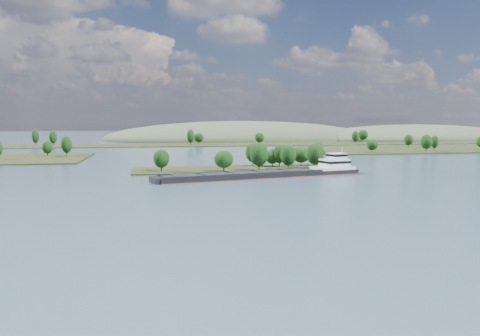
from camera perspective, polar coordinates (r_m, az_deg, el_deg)
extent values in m
plane|color=#3D5369|center=(157.22, 4.52, -2.47)|extent=(1800.00, 1800.00, 0.00)
cube|color=black|center=(215.30, 0.42, -0.20)|extent=(100.00, 30.00, 1.20)
cylinder|color=black|center=(210.90, 5.89, 0.31)|extent=(0.50, 0.50, 3.69)
ellipsoid|color=black|center=(210.50, 5.90, 1.58)|extent=(7.07, 7.07, 9.48)
cylinder|color=black|center=(226.98, 1.59, 0.72)|extent=(0.50, 0.50, 3.66)
ellipsoid|color=black|center=(226.61, 1.59, 1.89)|extent=(7.37, 7.37, 9.41)
cylinder|color=black|center=(206.92, 2.32, 0.28)|extent=(0.50, 0.50, 4.04)
ellipsoid|color=black|center=(206.49, 2.32, 1.69)|extent=(8.29, 8.29, 10.39)
cylinder|color=black|center=(223.66, 3.95, 0.52)|extent=(0.50, 0.50, 2.76)
ellipsoid|color=black|center=(223.37, 3.96, 1.41)|extent=(6.76, 6.76, 7.09)
cylinder|color=black|center=(202.57, -1.98, 0.01)|extent=(0.50, 0.50, 2.98)
ellipsoid|color=black|center=(202.22, -1.99, 1.07)|extent=(8.39, 8.39, 7.66)
cylinder|color=black|center=(205.21, -9.55, 0.03)|extent=(0.50, 0.50, 3.19)
ellipsoid|color=black|center=(204.85, -9.57, 1.16)|extent=(6.97, 6.97, 8.19)
cylinder|color=black|center=(222.15, 4.82, 0.57)|extent=(0.50, 0.50, 3.49)
ellipsoid|color=black|center=(221.79, 4.83, 1.71)|extent=(5.97, 5.97, 8.98)
cylinder|color=black|center=(231.70, 9.33, 0.78)|extent=(0.50, 0.50, 3.88)
ellipsoid|color=black|center=(231.32, 9.35, 2.00)|extent=(6.82, 6.82, 9.97)
cylinder|color=black|center=(215.84, 9.12, 0.42)|extent=(0.50, 0.50, 3.88)
ellipsoid|color=black|center=(215.44, 9.14, 1.72)|extent=(7.99, 7.99, 9.98)
cylinder|color=black|center=(230.10, 7.44, 0.66)|extent=(0.50, 0.50, 2.98)
ellipsoid|color=black|center=(229.79, 7.45, 1.60)|extent=(8.41, 8.41, 7.67)
cylinder|color=black|center=(304.01, -20.37, 1.73)|extent=(0.50, 0.50, 4.07)
ellipsoid|color=black|center=(303.72, -20.40, 2.71)|extent=(6.45, 6.45, 10.47)
cylinder|color=black|center=(309.02, -22.41, 1.63)|extent=(0.50, 0.50, 3.09)
ellipsoid|color=black|center=(308.79, -22.44, 2.35)|extent=(6.02, 6.02, 7.94)
cylinder|color=black|center=(332.61, 15.80, 2.10)|extent=(0.50, 0.50, 2.93)
ellipsoid|color=black|center=(332.40, 15.82, 2.74)|extent=(7.51, 7.51, 7.54)
cylinder|color=black|center=(351.48, 21.74, 2.18)|extent=(0.50, 0.50, 3.91)
ellipsoid|color=black|center=(351.24, 21.77, 2.99)|extent=(7.91, 7.91, 10.06)
cylinder|color=black|center=(369.61, 22.61, 2.27)|extent=(0.50, 0.50, 3.51)
ellipsoid|color=black|center=(369.40, 22.63, 2.96)|extent=(5.68, 5.68, 9.03)
cylinder|color=black|center=(401.09, 19.84, 2.62)|extent=(0.50, 0.50, 3.45)
ellipsoid|color=black|center=(400.89, 19.86, 3.24)|extent=(6.98, 6.98, 8.86)
cube|color=black|center=(432.78, -5.04, 2.82)|extent=(900.00, 60.00, 1.20)
cylinder|color=black|center=(441.89, -23.64, 2.80)|extent=(0.50, 0.50, 4.72)
ellipsoid|color=black|center=(441.66, -23.67, 3.57)|extent=(5.86, 5.86, 12.13)
cylinder|color=black|center=(451.79, 13.87, 3.13)|extent=(0.50, 0.50, 4.02)
ellipsoid|color=black|center=(451.59, 13.89, 3.77)|extent=(6.68, 6.68, 10.35)
cylinder|color=black|center=(437.29, -5.04, 3.15)|extent=(0.50, 0.50, 3.47)
ellipsoid|color=black|center=(437.11, -5.04, 3.73)|extent=(8.97, 8.97, 8.93)
cylinder|color=black|center=(494.51, 14.76, 3.33)|extent=(0.50, 0.50, 4.06)
ellipsoid|color=black|center=(494.32, 14.78, 3.92)|extent=(9.68, 9.68, 10.43)
cylinder|color=black|center=(434.57, -21.81, 2.79)|extent=(0.50, 0.50, 4.26)
ellipsoid|color=black|center=(434.35, -21.84, 3.51)|extent=(6.38, 6.38, 10.95)
cylinder|color=black|center=(430.71, 2.39, 3.13)|extent=(0.50, 0.50, 3.54)
ellipsoid|color=black|center=(430.52, 2.40, 3.73)|extent=(8.40, 8.40, 9.09)
cylinder|color=black|center=(411.92, -6.03, 3.06)|extent=(0.50, 0.50, 4.69)
ellipsoid|color=black|center=(411.68, -6.04, 3.89)|extent=(6.52, 6.52, 12.07)
ellipsoid|color=#415037|center=(583.85, 20.61, 3.24)|extent=(260.00, 140.00, 36.00)
ellipsoid|color=#415037|center=(540.16, 0.32, 3.44)|extent=(320.00, 160.00, 44.00)
cube|color=black|center=(187.56, 2.83, -0.94)|extent=(85.99, 30.53, 2.36)
cube|color=#9F2311|center=(187.62, 2.83, -1.09)|extent=(86.25, 30.79, 0.27)
cube|color=black|center=(188.48, -0.22, -0.44)|extent=(64.80, 15.99, 0.86)
cube|color=black|center=(178.96, 1.14, -0.78)|extent=(64.80, 15.99, 0.86)
cube|color=black|center=(183.73, 0.44, -0.66)|extent=(64.87, 24.46, 0.32)
cube|color=black|center=(175.35, -6.61, -0.90)|extent=(11.45, 10.82, 0.38)
cube|color=black|center=(179.18, -3.00, -0.73)|extent=(11.45, 10.82, 0.38)
cube|color=black|center=(183.69, 0.44, -0.56)|extent=(11.45, 10.82, 0.38)
cube|color=black|center=(188.84, 3.71, -0.40)|extent=(11.45, 10.82, 0.38)
cube|color=black|center=(194.56, 6.79, -0.24)|extent=(11.45, 10.82, 0.38)
cube|color=black|center=(172.52, -10.18, -1.48)|extent=(5.39, 10.14, 2.15)
cylinder|color=black|center=(172.59, -9.84, -0.97)|extent=(0.31, 0.31, 2.36)
cube|color=white|center=(204.42, 11.19, 0.03)|extent=(19.11, 14.04, 1.29)
cube|color=white|center=(204.84, 11.45, 0.64)|extent=(12.44, 10.86, 3.22)
cube|color=black|center=(204.80, 11.45, 0.76)|extent=(12.70, 11.12, 0.97)
cube|color=white|center=(205.23, 11.71, 1.42)|extent=(7.77, 7.77, 2.36)
cube|color=black|center=(205.20, 11.71, 1.54)|extent=(8.03, 8.03, 0.86)
cube|color=white|center=(205.14, 11.72, 1.78)|extent=(8.29, 8.29, 0.21)
cylinder|color=white|center=(206.62, 12.33, 2.15)|extent=(0.26, 0.26, 2.79)
cylinder|color=black|center=(205.31, 10.22, 1.87)|extent=(0.65, 0.65, 1.29)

